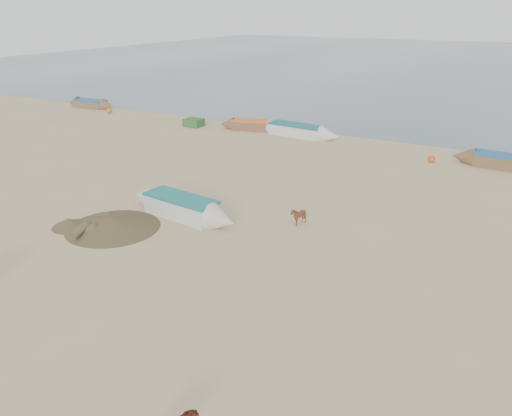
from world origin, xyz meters
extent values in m
plane|color=tan|center=(0.00, 0.00, 0.00)|extent=(140.00, 140.00, 0.00)
plane|color=slate|center=(0.00, 82.00, 0.01)|extent=(160.00, 160.00, 0.00)
imported|color=#56291B|center=(1.38, 5.33, 0.41)|extent=(0.97, 0.94, 0.83)
cone|color=brown|center=(-5.54, 1.19, 0.24)|extent=(4.53, 4.53, 0.47)
cube|color=#2B602B|center=(-13.91, 19.15, 0.30)|extent=(1.40, 1.20, 0.60)
sphere|color=#CA5113|center=(4.74, 17.93, 0.22)|extent=(0.44, 0.44, 0.44)
cube|color=slate|center=(-7.48, 21.39, 0.28)|extent=(1.20, 1.10, 0.56)
sphere|color=#C27112|center=(-23.62, 19.83, 0.24)|extent=(0.48, 0.48, 0.48)
camera|label=1|loc=(9.35, -13.20, 8.94)|focal=35.00mm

